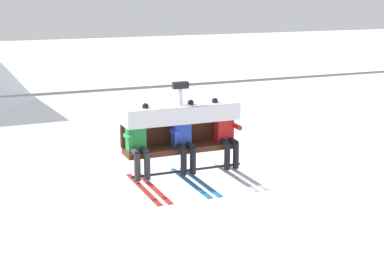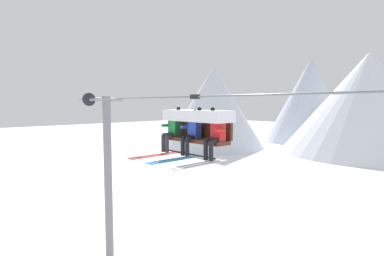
# 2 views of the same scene
# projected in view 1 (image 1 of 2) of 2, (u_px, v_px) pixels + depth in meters

# --- Properties ---
(lift_cable) EXTENTS (17.17, 0.05, 0.05)m
(lift_cable) POSITION_uv_depth(u_px,v_px,m) (227.00, 82.00, 10.74)
(lift_cable) COLOR slate
(chairlift_chair) EXTENTS (2.12, 0.74, 1.57)m
(chairlift_chair) POSITION_uv_depth(u_px,v_px,m) (179.00, 121.00, 10.61)
(chairlift_chair) COLOR #512819
(skier_green) EXTENTS (0.48, 1.70, 1.34)m
(skier_green) POSITION_uv_depth(u_px,v_px,m) (138.00, 142.00, 10.16)
(skier_green) COLOR #23843D
(skier_blue) EXTENTS (0.48, 1.70, 1.34)m
(skier_blue) POSITION_uv_depth(u_px,v_px,m) (184.00, 137.00, 10.48)
(skier_blue) COLOR #2847B7
(skier_red) EXTENTS (0.48, 1.70, 1.34)m
(skier_red) POSITION_uv_depth(u_px,v_px,m) (226.00, 133.00, 10.80)
(skier_red) COLOR red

